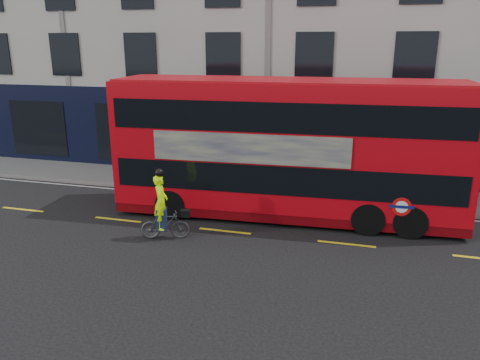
% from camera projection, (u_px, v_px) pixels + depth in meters
% --- Properties ---
extents(ground, '(120.00, 120.00, 0.00)m').
position_uv_depth(ground, '(211.00, 250.00, 14.32)').
color(ground, black).
rests_on(ground, ground).
extents(pavement, '(60.00, 3.00, 0.12)m').
position_uv_depth(pavement, '(258.00, 186.00, 20.31)').
color(pavement, slate).
rests_on(pavement, ground).
extents(kerb, '(60.00, 0.12, 0.13)m').
position_uv_depth(kerb, '(250.00, 197.00, 18.92)').
color(kerb, gray).
rests_on(kerb, ground).
extents(building_terrace, '(50.00, 10.07, 15.00)m').
position_uv_depth(building_terrace, '(288.00, 13.00, 24.15)').
color(building_terrace, '#B8B4AD').
rests_on(building_terrace, ground).
extents(road_edge_line, '(58.00, 0.10, 0.01)m').
position_uv_depth(road_edge_line, '(248.00, 201.00, 18.66)').
color(road_edge_line, silver).
rests_on(road_edge_line, ground).
extents(lane_dashes, '(58.00, 0.12, 0.01)m').
position_uv_depth(lane_dashes, '(225.00, 231.00, 15.70)').
color(lane_dashes, yellow).
rests_on(lane_dashes, ground).
extents(bus, '(12.26, 3.40, 4.89)m').
position_uv_depth(bus, '(288.00, 148.00, 16.45)').
color(bus, red).
rests_on(bus, ground).
extents(cyclist, '(1.62, 0.88, 2.34)m').
position_uv_depth(cyclist, '(164.00, 215.00, 14.89)').
color(cyclist, '#46484B').
rests_on(cyclist, ground).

